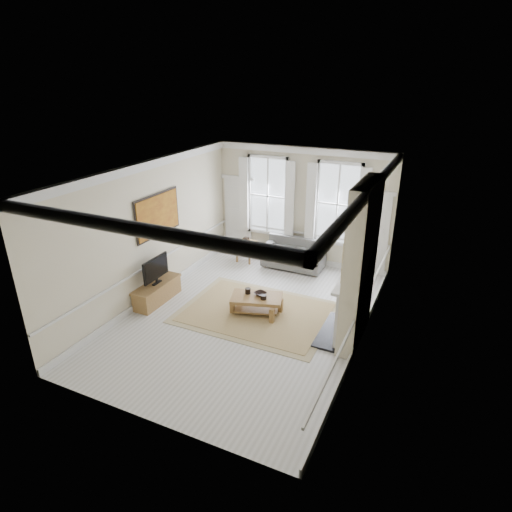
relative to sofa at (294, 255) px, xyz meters
The scene contains 23 objects.
floor 3.13m from the sofa, 89.96° to the right, with size 7.20×7.20×0.00m, color #B7B5AD.
ceiling 4.35m from the sofa, 89.96° to the right, with size 7.20×7.20×0.00m, color white.
back_wall 1.43m from the sofa, 89.75° to the left, with size 5.20×5.20×0.00m, color beige.
left_wall 4.27m from the sofa, 129.88° to the right, with size 7.20×7.20×0.00m, color beige.
right_wall 4.27m from the sofa, 50.07° to the right, with size 7.20×7.20×0.00m, color beige.
window_left 1.92m from the sofa, 157.18° to the left, with size 1.26×0.20×2.20m, color #B2BCC6, non-canonical shape.
window_right 1.92m from the sofa, 22.74° to the left, with size 1.26×0.20×2.20m, color #B2BCC6, non-canonical shape.
door_left 2.24m from the sofa, 167.58° to the left, with size 0.90×0.08×2.30m, color silver.
door_right 2.25m from the sofa, 12.39° to the left, with size 0.90×0.08×2.30m, color silver.
painting 4.16m from the sofa, 132.32° to the right, with size 0.05×1.66×1.06m, color #BA8120.
chimney_breast 4.02m from the sofa, 50.16° to the right, with size 0.35×1.70×3.38m, color beige.
hearth 3.55m from the sofa, 55.46° to the right, with size 0.55×1.50×0.05m, color black.
fireplace 3.67m from the sofa, 52.88° to the right, with size 0.21×1.45×1.33m.
mirror 4.03m from the sofa, 52.75° to the right, with size 0.06×1.26×1.06m, color gold.
sofa is the anchor object (origin of this frame).
side_table 1.48m from the sofa, behind, with size 0.53×0.53×0.61m.
rug 2.89m from the sofa, 87.51° to the right, with size 3.50×2.60×0.02m, color #987C4E.
coffee_table 2.87m from the sofa, 87.51° to the right, with size 1.32×1.00×0.44m.
ceramic_pot_a 2.82m from the sofa, 92.54° to the right, with size 0.13×0.13×0.13m, color black.
ceramic_pot_b 2.94m from the sofa, 83.65° to the right, with size 0.14×0.14×0.10m, color black.
bowl 2.78m from the sofa, 86.38° to the right, with size 0.27×0.27×0.07m, color black.
tv_stand 4.12m from the sofa, 124.62° to the right, with size 0.45×1.39×0.50m, color brown.
tv 4.14m from the sofa, 124.36° to the right, with size 0.08×0.90×0.68m.
Camera 1 is at (3.82, -7.72, 5.20)m, focal length 30.00 mm.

